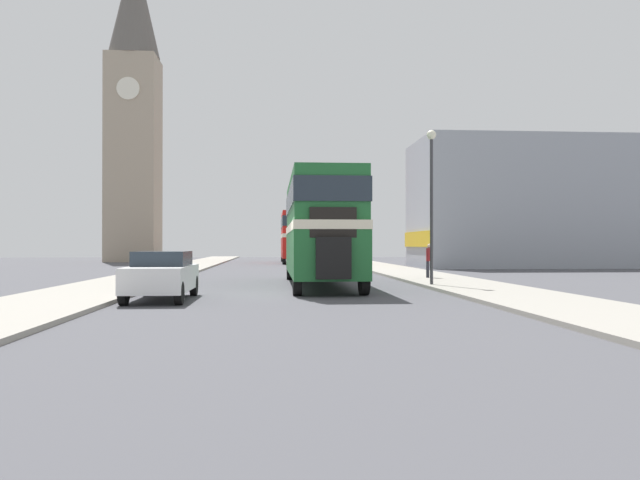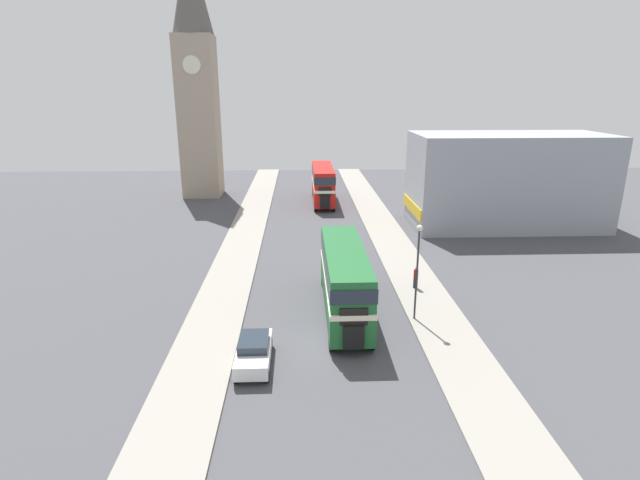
{
  "view_description": "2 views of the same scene",
  "coord_description": "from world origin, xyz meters",
  "px_view_note": "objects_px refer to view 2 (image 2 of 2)",
  "views": [
    {
      "loc": [
        -0.65,
        -20.43,
        1.63
      ],
      "look_at": [
        1.18,
        4.04,
        1.81
      ],
      "focal_mm": 35.0,
      "sensor_mm": 36.0,
      "label": 1
    },
    {
      "loc": [
        -1.48,
        -24.37,
        13.55
      ],
      "look_at": [
        0.0,
        12.11,
        2.29
      ],
      "focal_mm": 28.0,
      "sensor_mm": 36.0,
      "label": 2
    }
  ],
  "objects_px": {
    "car_parked_near": "(254,351)",
    "church_tower": "(196,70)",
    "double_decker_bus": "(345,276)",
    "street_lamp": "(418,258)",
    "bus_distant": "(323,182)",
    "pedestrian_walking": "(416,276)"
  },
  "relations": [
    {
      "from": "car_parked_near",
      "to": "church_tower",
      "type": "xyz_separation_m",
      "value": [
        -10.05,
        41.93,
        14.69
      ]
    },
    {
      "from": "double_decker_bus",
      "to": "church_tower",
      "type": "distance_m",
      "value": 41.2
    },
    {
      "from": "car_parked_near",
      "to": "street_lamp",
      "type": "relative_size",
      "value": 0.68
    },
    {
      "from": "bus_distant",
      "to": "pedestrian_walking",
      "type": "distance_m",
      "value": 27.85
    },
    {
      "from": "double_decker_bus",
      "to": "bus_distant",
      "type": "bearing_deg",
      "value": 89.83
    },
    {
      "from": "double_decker_bus",
      "to": "church_tower",
      "type": "xyz_separation_m",
      "value": [
        -15.14,
        36.06,
        12.96
      ]
    },
    {
      "from": "bus_distant",
      "to": "street_lamp",
      "type": "height_order",
      "value": "street_lamp"
    },
    {
      "from": "double_decker_bus",
      "to": "street_lamp",
      "type": "relative_size",
      "value": 1.89
    },
    {
      "from": "car_parked_near",
      "to": "pedestrian_walking",
      "type": "relative_size",
      "value": 2.59
    },
    {
      "from": "bus_distant",
      "to": "pedestrian_walking",
      "type": "relative_size",
      "value": 6.86
    },
    {
      "from": "bus_distant",
      "to": "street_lamp",
      "type": "distance_m",
      "value": 32.33
    },
    {
      "from": "bus_distant",
      "to": "street_lamp",
      "type": "xyz_separation_m",
      "value": [
        4.07,
        -32.05,
        1.34
      ]
    },
    {
      "from": "church_tower",
      "to": "bus_distant",
      "type": "bearing_deg",
      "value": -18.91
    },
    {
      "from": "bus_distant",
      "to": "church_tower",
      "type": "bearing_deg",
      "value": 161.09
    },
    {
      "from": "car_parked_near",
      "to": "pedestrian_walking",
      "type": "distance_m",
      "value": 14.01
    },
    {
      "from": "car_parked_near",
      "to": "double_decker_bus",
      "type": "bearing_deg",
      "value": 49.05
    },
    {
      "from": "pedestrian_walking",
      "to": "street_lamp",
      "type": "height_order",
      "value": "street_lamp"
    },
    {
      "from": "double_decker_bus",
      "to": "bus_distant",
      "type": "height_order",
      "value": "bus_distant"
    },
    {
      "from": "car_parked_near",
      "to": "bus_distant",
      "type": "bearing_deg",
      "value": 81.97
    },
    {
      "from": "double_decker_bus",
      "to": "church_tower",
      "type": "height_order",
      "value": "church_tower"
    },
    {
      "from": "bus_distant",
      "to": "pedestrian_walking",
      "type": "xyz_separation_m",
      "value": [
        5.19,
        -27.31,
        -1.62
      ]
    },
    {
      "from": "church_tower",
      "to": "car_parked_near",
      "type": "bearing_deg",
      "value": -76.53
    }
  ]
}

